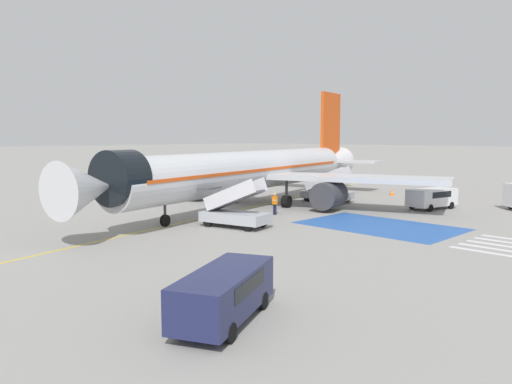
{
  "coord_description": "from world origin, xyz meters",
  "views": [
    {
      "loc": [
        -30.52,
        -32.83,
        6.36
      ],
      "look_at": [
        -1.31,
        -3.53,
        1.73
      ],
      "focal_mm": 35.0,
      "sensor_mm": 36.0,
      "label": 1
    }
  ],
  "objects": [
    {
      "name": "ground_plane",
      "position": [
        0.0,
        0.0,
        0.0
      ],
      "size": [
        600.0,
        600.0,
        0.0
      ],
      "primitive_type": "plane",
      "color": "gray"
    },
    {
      "name": "apron_leadline_yellow",
      "position": [
        0.47,
        -0.97,
        0.0
      ],
      "size": [
        74.07,
        17.74,
        0.01
      ],
      "primitive_type": "cube",
      "rotation": [
        0.0,
        0.0,
        1.8
      ],
      "color": "gold",
      "rests_on": "ground_plane"
    },
    {
      "name": "apron_stand_patch_blue",
      "position": [
        0.47,
        -14.23,
        0.0
      ],
      "size": [
        6.96,
        10.89,
        0.01
      ],
      "primitive_type": "cube",
      "color": "#2856A8",
      "rests_on": "ground_plane"
    },
    {
      "name": "apron_walkway_bar_0",
      "position": [
        -2.53,
        -22.49,
        0.0
      ],
      "size": [
        0.44,
        3.6,
        0.01
      ],
      "primitive_type": "cube",
      "color": "silver",
      "rests_on": "ground_plane"
    },
    {
      "name": "apron_walkway_bar_1",
      "position": [
        -1.33,
        -22.49,
        0.0
      ],
      "size": [
        0.44,
        3.6,
        0.01
      ],
      "primitive_type": "cube",
      "color": "silver",
      "rests_on": "ground_plane"
    },
    {
      "name": "apron_walkway_bar_2",
      "position": [
        -0.13,
        -22.49,
        0.0
      ],
      "size": [
        0.44,
        3.6,
        0.01
      ],
      "primitive_type": "cube",
      "color": "silver",
      "rests_on": "ground_plane"
    },
    {
      "name": "apron_walkway_bar_3",
      "position": [
        1.07,
        -22.49,
        0.0
      ],
      "size": [
        0.44,
        3.6,
        0.01
      ],
      "primitive_type": "cube",
      "color": "silver",
      "rests_on": "ground_plane"
    },
    {
      "name": "apron_walkway_bar_4",
      "position": [
        2.27,
        -22.49,
        0.0
      ],
      "size": [
        0.44,
        3.6,
        0.01
      ],
      "primitive_type": "cube",
      "color": "silver",
      "rests_on": "ground_plane"
    },
    {
      "name": "airliner",
      "position": [
        1.22,
        -0.79,
        3.27
      ],
      "size": [
        40.91,
        32.98,
        11.46
      ],
      "rotation": [
        0.0,
        0.0,
        1.8
      ],
      "color": "silver",
      "rests_on": "ground_plane"
    },
    {
      "name": "boarding_stairs_forward",
      "position": [
        -7.12,
        -7.19,
        0.93
      ],
      "size": [
        3.25,
        5.53,
        3.57
      ],
      "rotation": [
        0.0,
        0.0,
        0.23
      ],
      "color": "#ADB2BA",
      "rests_on": "ground_plane"
    },
    {
      "name": "boarding_stairs_aft",
      "position": [
        8.49,
        -3.5,
        0.93
      ],
      "size": [
        3.25,
        5.53,
        3.54
      ],
      "rotation": [
        0.0,
        0.0,
        0.23
      ],
      "color": "#ADB2BA",
      "rests_on": "ground_plane"
    },
    {
      "name": "fuel_tanker",
      "position": [
        8.07,
        23.61,
        1.75
      ],
      "size": [
        10.3,
        3.51,
        3.46
      ],
      "rotation": [
        0.0,
        0.0,
        1.47
      ],
      "color": "#38383D",
      "rests_on": "ground_plane"
    },
    {
      "name": "service_van_1",
      "position": [
        11.06,
        -13.0,
        1.09
      ],
      "size": [
        4.99,
        2.87,
        1.78
      ],
      "rotation": [
        0.0,
        0.0,
        1.38
      ],
      "color": "silver",
      "rests_on": "ground_plane"
    },
    {
      "name": "service_van_2",
      "position": [
        -19.57,
        -20.29,
        1.09
      ],
      "size": [
        5.5,
        3.98,
        1.78
      ],
      "rotation": [
        0.0,
        0.0,
        2.02
      ],
      "color": "#1E234C",
      "rests_on": "ground_plane"
    },
    {
      "name": "ground_crew_0",
      "position": [
        12.37,
        -1.85,
        1.03
      ],
      "size": [
        0.43,
        0.49,
        1.79
      ],
      "rotation": [
        0.0,
        0.0,
        4.13
      ],
      "color": "#191E38",
      "rests_on": "ground_plane"
    },
    {
      "name": "ground_crew_1",
      "position": [
        -1.07,
        -5.46,
        1.03
      ],
      "size": [
        0.29,
        0.46,
        1.78
      ],
      "rotation": [
        0.0,
        0.0,
        4.86
      ],
      "color": "#191E38",
      "rests_on": "ground_plane"
    },
    {
      "name": "traffic_cone_0",
      "position": [
        14.63,
        -9.97,
        0.35
      ],
      "size": [
        0.63,
        0.63,
        0.7
      ],
      "color": "orange",
      "rests_on": "ground_plane"
    },
    {
      "name": "traffic_cone_1",
      "position": [
        17.83,
        -5.23,
        0.31
      ],
      "size": [
        0.56,
        0.56,
        0.62
      ],
      "color": "orange",
      "rests_on": "ground_plane"
    },
    {
      "name": "traffic_cone_2",
      "position": [
        4.6,
        -6.08,
        0.28
      ],
      "size": [
        0.5,
        0.5,
        0.56
      ],
      "color": "orange",
      "rests_on": "ground_plane"
    }
  ]
}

